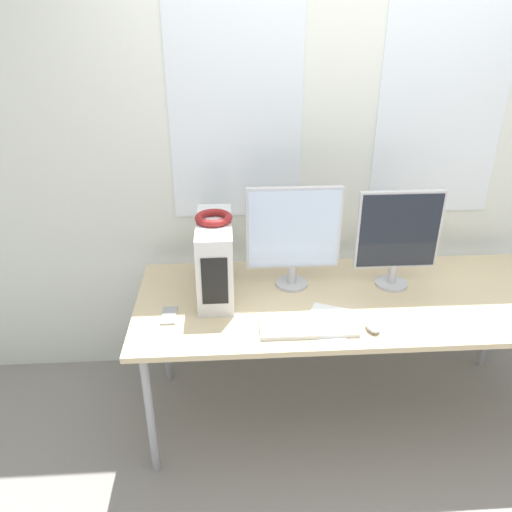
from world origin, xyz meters
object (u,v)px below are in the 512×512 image
pc_tower (215,258)px  mouse (373,326)px  monitor_right_near (398,236)px  cell_phone (169,316)px  monitor_main (293,233)px  headphones (214,218)px  keyboard (308,328)px

pc_tower → mouse: size_ratio=4.64×
monitor_right_near → cell_phone: (-1.14, -0.23, -0.28)m
pc_tower → monitor_main: monitor_main is taller
headphones → cell_phone: headphones is taller
mouse → monitor_main: bearing=126.4°
pc_tower → mouse: 0.83m
headphones → monitor_main: monitor_main is taller
mouse → pc_tower: bearing=152.0°
pc_tower → cell_phone: pc_tower is taller
pc_tower → monitor_main: bearing=7.3°
monitor_main → monitor_right_near: bearing=-3.7°
monitor_main → monitor_right_near: monitor_main is taller
monitor_main → mouse: monitor_main is taller
monitor_right_near → keyboard: monitor_right_near is taller
monitor_main → keyboard: (0.02, -0.42, -0.29)m
mouse → cell_phone: mouse is taller
mouse → cell_phone: (-0.94, 0.17, -0.01)m
mouse → keyboard: bearing=177.5°
keyboard → cell_phone: (-0.64, 0.15, -0.01)m
headphones → cell_phone: (-0.22, -0.21, -0.41)m
pc_tower → monitor_right_near: bearing=1.1°
monitor_main → pc_tower: bearing=-172.7°
headphones → monitor_main: 0.41m
headphones → pc_tower: bearing=-90.0°
monitor_main → monitor_right_near: 0.53m
monitor_right_near → mouse: bearing=-117.7°
monitor_right_near → mouse: size_ratio=5.06×
monitor_right_near → headphones: bearing=-179.0°
cell_phone → pc_tower: bearing=44.5°
monitor_main → cell_phone: size_ratio=3.66×
monitor_right_near → keyboard: 0.69m
keyboard → mouse: bearing=-2.5°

